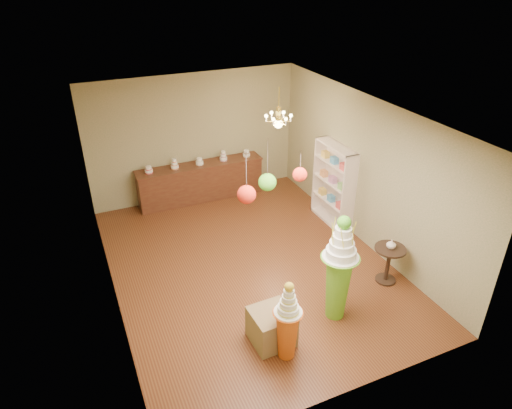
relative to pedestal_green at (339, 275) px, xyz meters
name	(u,v)px	position (x,y,z in m)	size (l,w,h in m)	color
floor	(249,264)	(-0.75, 1.87, -0.82)	(6.50, 6.50, 0.00)	#5B2F18
ceiling	(248,114)	(-0.75, 1.87, 2.18)	(6.50, 6.50, 0.00)	silver
wall_back	(195,137)	(-0.75, 5.12, 0.68)	(5.00, 0.04, 3.00)	gray
wall_front	(354,310)	(-0.75, -1.38, 0.68)	(5.00, 0.04, 3.00)	gray
wall_left	(104,225)	(-3.25, 1.87, 0.68)	(0.04, 6.50, 3.00)	gray
wall_right	(365,172)	(1.75, 1.87, 0.68)	(0.04, 6.50, 3.00)	gray
pedestal_green	(339,275)	(0.00, 0.00, 0.00)	(0.65, 0.65, 1.89)	#64B327
pedestal_orange	(287,328)	(-1.13, -0.45, -0.28)	(0.41, 0.41, 1.35)	#C55516
burlap_riser	(272,327)	(-1.21, -0.10, -0.54)	(0.61, 0.61, 0.55)	olive
sideboard	(201,181)	(-0.75, 4.84, -0.34)	(3.04, 0.54, 1.16)	#502919
shelving_unit	(334,184)	(1.59, 2.67, 0.08)	(0.33, 1.20, 1.80)	silver
round_table	(389,260)	(1.35, 0.40, -0.36)	(0.62, 0.62, 0.71)	black
vase	(391,244)	(1.35, 0.40, -0.02)	(0.17, 0.17, 0.17)	silver
pom_red_left	(247,195)	(-1.40, 0.38, 1.55)	(0.27, 0.27, 0.77)	#3E332D
pom_green_mid	(267,182)	(-0.92, 0.73, 1.48)	(0.27, 0.27, 0.83)	#3E332D
pom_red_right	(300,174)	(-0.72, 0.14, 1.83)	(0.20, 0.20, 0.45)	#3E332D
chandelier	(278,121)	(0.49, 3.21, 1.48)	(0.75, 0.75, 0.85)	#EFCB54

